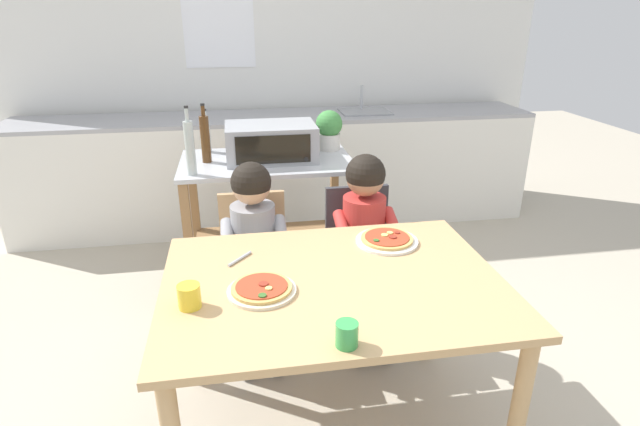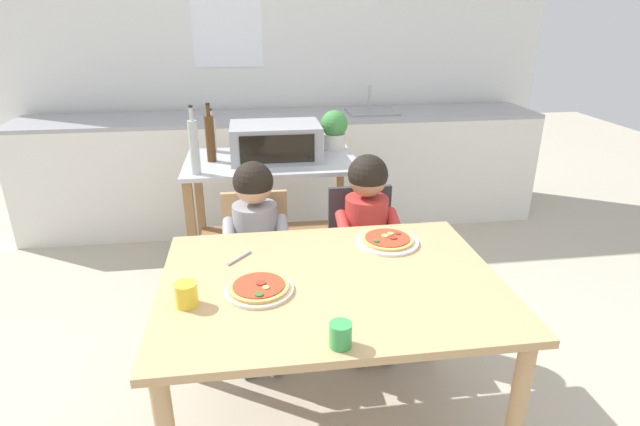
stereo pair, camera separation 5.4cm
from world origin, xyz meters
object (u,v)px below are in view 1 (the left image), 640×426
Objects in this scene: drinking_cup_yellow at (189,296)px; pizza_plate_cream at (262,289)px; bottle_dark_olive_oil at (206,135)px; drinking_cup_green at (347,334)px; dining_chair_left at (255,260)px; toaster_oven at (271,142)px; pizza_plate_white at (387,240)px; dining_chair_right at (360,251)px; serving_spoon at (240,259)px; bottle_squat_spirits at (205,138)px; bottle_tall_green_wine at (190,147)px; potted_herb_plant at (329,129)px; child_in_red_shirt at (366,228)px; child_in_grey_shirt at (254,238)px; kitchen_island_cart at (268,203)px; dining_table at (333,301)px.

pizza_plate_cream is at bearing 12.65° from drinking_cup_yellow.
drinking_cup_green is (0.48, -1.96, -0.18)m from bottle_dark_olive_oil.
dining_chair_left is at bearing 73.55° from drinking_cup_yellow.
toaster_oven reaches higher than pizza_plate_white.
dining_chair_right is 1.21m from drinking_cup_yellow.
serving_spoon is (-0.07, -0.52, 0.28)m from dining_chair_left.
bottle_tall_green_wine is (-0.07, -0.24, 0.01)m from bottle_squat_spirits.
toaster_oven reaches higher than drinking_cup_green.
pizza_plate_cream is (0.30, -1.13, -0.25)m from bottle_tall_green_wine.
pizza_plate_white is (0.03, -1.20, -0.22)m from potted_herb_plant.
pizza_plate_white is (0.87, -0.80, -0.25)m from bottle_tall_green_wine.
bottle_dark_olive_oil is 0.27× the size of child_in_red_shirt.
drinking_cup_yellow is (-0.25, -0.72, 0.13)m from child_in_grey_shirt.
pizza_plate_white reaches higher than serving_spoon.
pizza_plate_white is at bearing 64.15° from drinking_cup_green.
bottle_dark_olive_oil reaches higher than child_in_red_shirt.
bottle_tall_green_wine is 1.39× the size of pizza_plate_white.
bottle_squat_spirits is (0.01, -0.23, 0.03)m from bottle_dark_olive_oil.
kitchen_island_cart reaches higher than drinking_cup_green.
pizza_plate_white is 0.90m from drinking_cup_yellow.
bottle_tall_green_wine is 4.75× the size of drinking_cup_green.
drinking_cup_green is at bearing -31.65° from drinking_cup_yellow.
bottle_tall_green_wine is at bearing -151.20° from kitchen_island_cart.
dining_table is 5.10× the size of pizza_plate_cream.
kitchen_island_cart is 0.71m from child_in_grey_shirt.
bottle_tall_green_wine is at bearing 92.75° from drinking_cup_yellow.
dining_chair_right is at bearing -45.21° from bottle_dark_olive_oil.
bottle_squat_spirits is 0.92× the size of bottle_tall_green_wine.
bottle_tall_green_wine is 1.27m from dining_table.
drinking_cup_yellow is at bearing -118.55° from serving_spoon.
dining_table is at bearing -69.64° from dining_chair_left.
drinking_cup_green is at bearing -87.06° from toaster_oven.
bottle_tall_green_wine is 0.70m from dining_chair_left.
child_in_grey_shirt is (-0.53, -0.87, -0.33)m from potted_herb_plant.
bottle_tall_green_wine is at bearing 158.69° from dining_chair_right.
child_in_red_shirt is at bearing 0.58° from child_in_grey_shirt.
child_in_grey_shirt reaches higher than drinking_cup_green.
drinking_cup_green is at bearing -76.98° from child_in_grey_shirt.
bottle_tall_green_wine is 1.19m from pizza_plate_cream.
pizza_plate_cream is at bearing -96.13° from toaster_oven.
toaster_oven is 3.79× the size of serving_spoon.
dining_chair_right is at bearing 68.35° from dining_table.
drinking_cup_green reaches higher than pizza_plate_cream.
potted_herb_plant is 1.92m from drinking_cup_green.
toaster_oven is 6.69× the size of drinking_cup_green.
bottle_squat_spirits is 1.14m from serving_spoon.
toaster_oven reaches higher than child_in_grey_shirt.
kitchen_island_cart is at bearing 28.80° from bottle_tall_green_wine.
pizza_plate_white is at bearing -57.61° from bottle_dark_olive_oil.
serving_spoon is at bearing -74.92° from bottle_tall_green_wine.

